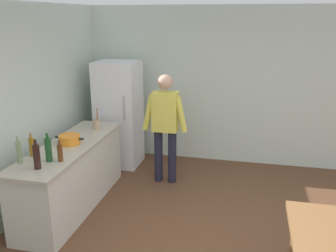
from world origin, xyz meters
TOP-DOWN VIEW (x-y plane):
  - wall_back at (0.00, 3.00)m, footprint 6.40×0.12m
  - kitchen_counter at (-2.00, 0.80)m, footprint 0.64×2.20m
  - refrigerator at (-1.90, 2.40)m, footprint 0.70×0.67m
  - person at (-0.95, 1.85)m, footprint 0.70×0.22m
  - cooking_pot at (-2.01, 0.83)m, footprint 0.40×0.28m
  - utensil_jar at (-1.92, 1.52)m, footprint 0.11×0.11m
  - bottle_wine_dark at (-1.96, -0.00)m, footprint 0.08×0.08m
  - bottle_wine_green at (-1.95, 0.23)m, footprint 0.08×0.08m
  - bottle_oil_amber at (-2.24, 0.34)m, footprint 0.06×0.06m
  - bottle_vinegar_tall at (-2.25, 0.10)m, footprint 0.06×0.06m
  - bottle_beer_brown at (-1.82, 0.25)m, footprint 0.06×0.06m

SIDE VIEW (x-z plane):
  - kitchen_counter at x=-2.00m, z-range 0.00..0.90m
  - refrigerator at x=-1.90m, z-range 0.00..1.80m
  - cooking_pot at x=-2.01m, z-range 0.90..1.02m
  - person at x=-0.95m, z-range 0.13..1.83m
  - utensil_jar at x=-1.92m, z-range 0.82..1.14m
  - bottle_beer_brown at x=-1.82m, z-range 0.88..1.14m
  - bottle_oil_amber at x=-2.24m, z-range 0.88..1.16m
  - bottle_vinegar_tall at x=-2.25m, z-range 0.88..1.20m
  - bottle_wine_dark at x=-1.96m, z-range 0.88..1.22m
  - bottle_wine_green at x=-1.95m, z-range 0.88..1.22m
  - wall_back at x=0.00m, z-range 0.00..2.70m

